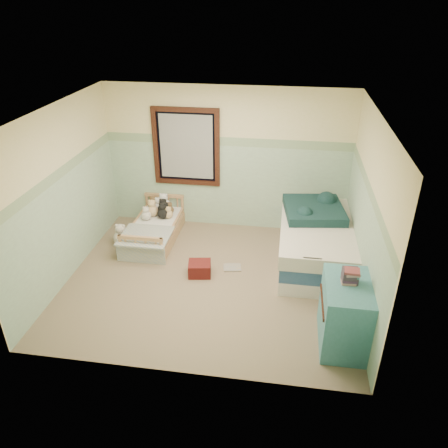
# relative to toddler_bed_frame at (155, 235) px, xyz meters

# --- Properties ---
(floor) EXTENTS (4.20, 3.60, 0.02)m
(floor) POSITION_rel_toddler_bed_frame_xyz_m (1.15, -1.05, -0.10)
(floor) COLOR #7A6552
(floor) RESTS_ON ground
(ceiling) EXTENTS (4.20, 3.60, 0.02)m
(ceiling) POSITION_rel_toddler_bed_frame_xyz_m (1.15, -1.05, 2.42)
(ceiling) COLOR white
(ceiling) RESTS_ON wall_back
(wall_back) EXTENTS (4.20, 0.04, 2.50)m
(wall_back) POSITION_rel_toddler_bed_frame_xyz_m (1.15, 0.75, 1.16)
(wall_back) COLOR beige
(wall_back) RESTS_ON floor
(wall_front) EXTENTS (4.20, 0.04, 2.50)m
(wall_front) POSITION_rel_toddler_bed_frame_xyz_m (1.15, -2.85, 1.16)
(wall_front) COLOR beige
(wall_front) RESTS_ON floor
(wall_left) EXTENTS (0.04, 3.60, 2.50)m
(wall_left) POSITION_rel_toddler_bed_frame_xyz_m (-0.95, -1.05, 1.16)
(wall_left) COLOR beige
(wall_left) RESTS_ON floor
(wall_right) EXTENTS (0.04, 3.60, 2.50)m
(wall_right) POSITION_rel_toddler_bed_frame_xyz_m (3.25, -1.05, 1.16)
(wall_right) COLOR beige
(wall_right) RESTS_ON floor
(wainscot_mint) EXTENTS (4.20, 0.01, 1.50)m
(wainscot_mint) POSITION_rel_toddler_bed_frame_xyz_m (1.15, 0.74, 0.66)
(wainscot_mint) COLOR #91AD94
(wainscot_mint) RESTS_ON floor
(border_strip) EXTENTS (4.20, 0.01, 0.15)m
(border_strip) POSITION_rel_toddler_bed_frame_xyz_m (1.15, 0.74, 1.48)
(border_strip) COLOR #447945
(border_strip) RESTS_ON wall_back
(window_frame) EXTENTS (1.16, 0.06, 1.36)m
(window_frame) POSITION_rel_toddler_bed_frame_xyz_m (0.45, 0.71, 1.36)
(window_frame) COLOR black
(window_frame) RESTS_ON wall_back
(window_blinds) EXTENTS (0.92, 0.01, 1.12)m
(window_blinds) POSITION_rel_toddler_bed_frame_xyz_m (0.45, 0.72, 1.36)
(window_blinds) COLOR #AEADAB
(window_blinds) RESTS_ON window_frame
(toddler_bed_frame) EXTENTS (0.73, 1.46, 0.19)m
(toddler_bed_frame) POSITION_rel_toddler_bed_frame_xyz_m (0.00, 0.00, 0.00)
(toddler_bed_frame) COLOR tan
(toddler_bed_frame) RESTS_ON floor
(toddler_mattress) EXTENTS (0.67, 1.40, 0.12)m
(toddler_mattress) POSITION_rel_toddler_bed_frame_xyz_m (0.00, 0.00, 0.15)
(toddler_mattress) COLOR white
(toddler_mattress) RESTS_ON toddler_bed_frame
(patchwork_quilt) EXTENTS (0.79, 0.73, 0.03)m
(patchwork_quilt) POSITION_rel_toddler_bed_frame_xyz_m (0.00, -0.45, 0.23)
(patchwork_quilt) COLOR #6982B0
(patchwork_quilt) RESTS_ON toddler_mattress
(plush_bed_brown) EXTENTS (0.19, 0.19, 0.19)m
(plush_bed_brown) POSITION_rel_toddler_bed_frame_xyz_m (-0.15, 0.50, 0.31)
(plush_bed_brown) COLOR brown
(plush_bed_brown) RESTS_ON toddler_mattress
(plush_bed_white) EXTENTS (0.23, 0.23, 0.23)m
(plush_bed_white) POSITION_rel_toddler_bed_frame_xyz_m (0.05, 0.50, 0.33)
(plush_bed_white) COLOR silver
(plush_bed_white) RESTS_ON toddler_mattress
(plush_bed_tan) EXTENTS (0.21, 0.21, 0.21)m
(plush_bed_tan) POSITION_rel_toddler_bed_frame_xyz_m (-0.10, 0.28, 0.32)
(plush_bed_tan) COLOR #E4BF88
(plush_bed_tan) RESTS_ON toddler_mattress
(plush_bed_dark) EXTENTS (0.19, 0.19, 0.19)m
(plush_bed_dark) POSITION_rel_toddler_bed_frame_xyz_m (0.13, 0.28, 0.31)
(plush_bed_dark) COLOR black
(plush_bed_dark) RESTS_ON toddler_mattress
(plush_floor_cream) EXTENTS (0.26, 0.26, 0.26)m
(plush_floor_cream) POSITION_rel_toddler_bed_frame_xyz_m (-0.50, -0.26, 0.04)
(plush_floor_cream) COLOR silver
(plush_floor_cream) RESTS_ON floor
(plush_floor_tan) EXTENTS (0.22, 0.22, 0.22)m
(plush_floor_tan) POSITION_rel_toddler_bed_frame_xyz_m (-0.33, -0.63, 0.02)
(plush_floor_tan) COLOR #E4BF88
(plush_floor_tan) RESTS_ON floor
(twin_bed_frame) EXTENTS (1.06, 2.11, 0.22)m
(twin_bed_frame) POSITION_rel_toddler_bed_frame_xyz_m (2.70, -0.22, 0.02)
(twin_bed_frame) COLOR white
(twin_bed_frame) RESTS_ON floor
(twin_boxspring) EXTENTS (1.06, 2.11, 0.22)m
(twin_boxspring) POSITION_rel_toddler_bed_frame_xyz_m (2.70, -0.22, 0.24)
(twin_boxspring) COLOR navy
(twin_boxspring) RESTS_ON twin_bed_frame
(twin_mattress) EXTENTS (1.10, 2.16, 0.22)m
(twin_mattress) POSITION_rel_toddler_bed_frame_xyz_m (2.70, -0.22, 0.46)
(twin_mattress) COLOR beige
(twin_mattress) RESTS_ON twin_boxspring
(teal_blanket) EXTENTS (1.02, 1.07, 0.14)m
(teal_blanket) POSITION_rel_toddler_bed_frame_xyz_m (2.65, 0.08, 0.64)
(teal_blanket) COLOR black
(teal_blanket) RESTS_ON twin_mattress
(dresser) EXTENTS (0.53, 0.85, 0.85)m
(dresser) POSITION_rel_toddler_bed_frame_xyz_m (2.97, -2.07, 0.33)
(dresser) COLOR teal
(dresser) RESTS_ON floor
(book_stack) EXTENTS (0.19, 0.15, 0.18)m
(book_stack) POSITION_rel_toddler_bed_frame_xyz_m (2.97, -2.02, 0.85)
(book_stack) COLOR brown
(book_stack) RESTS_ON dresser
(red_pillow) EXTENTS (0.38, 0.34, 0.21)m
(red_pillow) POSITION_rel_toddler_bed_frame_xyz_m (0.98, -0.92, 0.01)
(red_pillow) COLOR maroon
(red_pillow) RESTS_ON floor
(floor_book) EXTENTS (0.30, 0.25, 0.02)m
(floor_book) POSITION_rel_toddler_bed_frame_xyz_m (1.45, -0.69, -0.08)
(floor_book) COLOR gold
(floor_book) RESTS_ON floor
(extra_plush_0) EXTENTS (0.19, 0.19, 0.19)m
(extra_plush_0) POSITION_rel_toddler_bed_frame_xyz_m (0.06, 0.40, 0.31)
(extra_plush_0) COLOR black
(extra_plush_0) RESTS_ON toddler_mattress
(extra_plush_1) EXTENTS (0.15, 0.15, 0.15)m
(extra_plush_1) POSITION_rel_toddler_bed_frame_xyz_m (0.18, 0.40, 0.29)
(extra_plush_1) COLOR brown
(extra_plush_1) RESTS_ON toddler_mattress
(extra_plush_2) EXTENTS (0.17, 0.17, 0.17)m
(extra_plush_2) POSITION_rel_toddler_bed_frame_xyz_m (-0.16, 0.11, 0.30)
(extra_plush_2) COLOR silver
(extra_plush_2) RESTS_ON toddler_mattress
(extra_plush_3) EXTENTS (0.20, 0.20, 0.20)m
(extra_plush_3) POSITION_rel_toddler_bed_frame_xyz_m (0.11, 0.22, 0.31)
(extra_plush_3) COLOR black
(extra_plush_3) RESTS_ON toddler_mattress
(extra_plush_4) EXTENTS (0.15, 0.15, 0.15)m
(extra_plush_4) POSITION_rel_toddler_bed_frame_xyz_m (0.20, 0.24, 0.29)
(extra_plush_4) COLOR #E4BF88
(extra_plush_4) RESTS_ON toddler_mattress
(extra_plush_5) EXTENTS (0.18, 0.18, 0.18)m
(extra_plush_5) POSITION_rel_toddler_bed_frame_xyz_m (-0.04, 0.46, 0.31)
(extra_plush_5) COLOR silver
(extra_plush_5) RESTS_ON toddler_mattress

